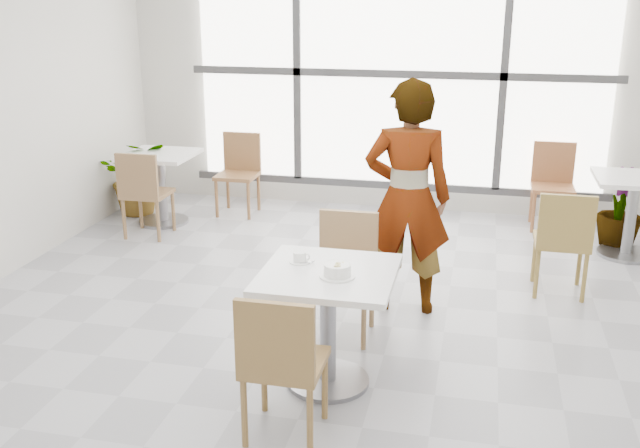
% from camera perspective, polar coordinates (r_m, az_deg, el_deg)
% --- Properties ---
extents(floor, '(7.00, 7.00, 0.00)m').
position_cam_1_polar(floor, '(5.03, 0.77, -9.85)').
color(floor, '#9E9EA5').
rests_on(floor, ground).
extents(wall_back, '(6.00, 0.00, 6.00)m').
position_cam_1_polar(wall_back, '(7.95, 6.21, 11.76)').
color(wall_back, silver).
rests_on(wall_back, ground).
extents(window, '(4.60, 0.07, 2.52)m').
position_cam_1_polar(window, '(7.89, 6.16, 11.71)').
color(window, white).
rests_on(window, ground).
extents(main_table, '(0.80, 0.80, 0.75)m').
position_cam_1_polar(main_table, '(4.40, 0.65, -6.52)').
color(main_table, white).
rests_on(main_table, ground).
extents(chair_near, '(0.42, 0.42, 0.87)m').
position_cam_1_polar(chair_near, '(3.87, -3.11, -10.56)').
color(chair_near, olive).
rests_on(chair_near, ground).
extents(chair_far, '(0.42, 0.42, 0.87)m').
position_cam_1_polar(chair_far, '(5.10, 2.02, -3.29)').
color(chair_far, '#A37C50').
rests_on(chair_far, ground).
extents(oatmeal_bowl, '(0.21, 0.21, 0.09)m').
position_cam_1_polar(oatmeal_bowl, '(4.22, 1.38, -3.67)').
color(oatmeal_bowl, white).
rests_on(oatmeal_bowl, main_table).
extents(coffee_cup, '(0.16, 0.13, 0.07)m').
position_cam_1_polar(coffee_cup, '(4.45, -1.58, -2.68)').
color(coffee_cup, white).
rests_on(coffee_cup, main_table).
extents(person, '(0.68, 0.48, 1.77)m').
position_cam_1_polar(person, '(5.37, 6.92, 2.03)').
color(person, black).
rests_on(person, ground).
extents(bg_table_left, '(0.70, 0.70, 0.75)m').
position_cam_1_polar(bg_table_left, '(7.71, -12.46, 3.58)').
color(bg_table_left, white).
rests_on(bg_table_left, ground).
extents(bg_table_right, '(0.70, 0.70, 0.75)m').
position_cam_1_polar(bg_table_right, '(7.16, 23.44, 1.39)').
color(bg_table_right, white).
rests_on(bg_table_right, ground).
extents(bg_chair_left_near, '(0.42, 0.42, 0.87)m').
position_cam_1_polar(bg_chair_left_near, '(7.26, -13.79, 2.71)').
color(bg_chair_left_near, olive).
rests_on(bg_chair_left_near, ground).
extents(bg_chair_left_far, '(0.42, 0.42, 0.87)m').
position_cam_1_polar(bg_chair_left_far, '(7.96, -6.38, 4.45)').
color(bg_chair_left_far, '#8F613A').
rests_on(bg_chair_left_far, ground).
extents(bg_chair_right_near, '(0.42, 0.42, 0.87)m').
position_cam_1_polar(bg_chair_right_near, '(5.99, 18.65, -0.96)').
color(bg_chair_right_near, olive).
rests_on(bg_chair_right_near, ground).
extents(bg_chair_right_far, '(0.42, 0.42, 0.87)m').
position_cam_1_polar(bg_chair_right_far, '(7.78, 17.90, 3.37)').
color(bg_chair_right_far, '#985D36').
rests_on(bg_chair_right_far, ground).
extents(plant_left, '(0.93, 0.87, 0.82)m').
position_cam_1_polar(plant_left, '(8.12, -14.13, 3.64)').
color(plant_left, '#437038').
rests_on(plant_left, ground).
extents(plant_right, '(0.42, 0.42, 0.75)m').
position_cam_1_polar(plant_right, '(7.42, 22.62, 1.15)').
color(plant_right, '#497340').
rests_on(plant_right, ground).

